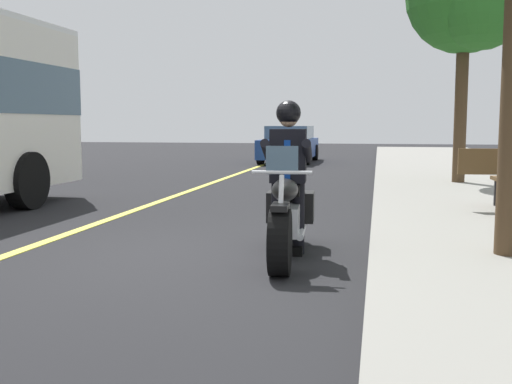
{
  "coord_description": "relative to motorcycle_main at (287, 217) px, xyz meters",
  "views": [
    {
      "loc": [
        6.33,
        2.07,
        1.48
      ],
      "look_at": [
        -0.03,
        0.79,
        0.75
      ],
      "focal_mm": 42.71,
      "sensor_mm": 36.0,
      "label": 1
    }
  ],
  "objects": [
    {
      "name": "rider_main",
      "position": [
        -0.19,
        -0.02,
        0.58
      ],
      "size": [
        0.65,
        0.58,
        1.74
      ],
      "color": "black",
      "rests_on": "ground_plane"
    },
    {
      "name": "motorcycle_main",
      "position": [
        0.0,
        0.0,
        0.0
      ],
      "size": [
        2.22,
        0.69,
        1.26
      ],
      "color": "black",
      "rests_on": "ground_plane"
    },
    {
      "name": "ground_plane",
      "position": [
        0.27,
        -1.09,
        -0.45
      ],
      "size": [
        80.0,
        80.0,
        0.0
      ],
      "primitive_type": "plane",
      "color": "black"
    },
    {
      "name": "lane_center_stripe",
      "position": [
        0.27,
        -3.09,
        -0.45
      ],
      "size": [
        60.0,
        0.16,
        0.01
      ],
      "primitive_type": "cube",
      "color": "#E5DB4C",
      "rests_on": "ground_plane"
    },
    {
      "name": "car_dark",
      "position": [
        -16.81,
        -2.41,
        0.24
      ],
      "size": [
        4.6,
        1.92,
        1.4
      ],
      "color": "navy",
      "rests_on": "ground_plane"
    }
  ]
}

